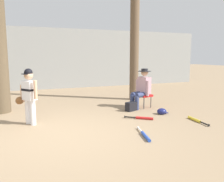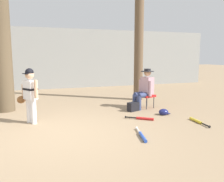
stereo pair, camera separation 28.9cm
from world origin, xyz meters
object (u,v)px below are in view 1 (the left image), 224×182
young_ballplayer (29,93)px  folding_stool (144,96)px  bat_yellow_trainer (196,120)px  bat_blue_youth (145,135)px  batting_helmet_navy (162,111)px  bat_red_barrel (142,118)px  tree_behind_spectator (135,34)px  seated_spectator (142,87)px  handbag_beside_stool (131,106)px

young_ballplayer → folding_stool: (3.37, 0.57, -0.38)m
bat_yellow_trainer → bat_blue_youth: same height
young_ballplayer → batting_helmet_navy: (3.40, -0.35, -0.67)m
bat_blue_youth → bat_red_barrel: size_ratio=1.32×
tree_behind_spectator → young_ballplayer: bearing=-152.8°
tree_behind_spectator → bat_red_barrel: 3.57m
tree_behind_spectator → batting_helmet_navy: bearing=-97.7°
seated_spectator → batting_helmet_navy: bearing=-81.9°
tree_behind_spectator → bat_yellow_trainer: size_ratio=6.94×
bat_blue_youth → bat_red_barrel: bearing=62.8°
seated_spectator → bat_yellow_trainer: seated_spectator is taller
handbag_beside_stool → bat_blue_youth: size_ratio=0.42×
handbag_beside_stool → folding_stool: bearing=23.7°
tree_behind_spectator → seated_spectator: size_ratio=4.38×
seated_spectator → bat_red_barrel: seated_spectator is taller
tree_behind_spectator → batting_helmet_navy: size_ratio=17.15×
batting_helmet_navy → tree_behind_spectator: bearing=82.3°
young_ballplayer → bat_blue_youth: young_ballplayer is taller
bat_yellow_trainer → bat_red_barrel: bearing=149.9°
bat_yellow_trainer → bat_blue_youth: 1.79m
bat_red_barrel → tree_behind_spectator: bearing=67.1°
seated_spectator → bat_yellow_trainer: (0.50, -1.80, -0.61)m
folding_stool → bat_yellow_trainer: 1.90m
bat_yellow_trainer → batting_helmet_navy: 0.98m
bat_blue_youth → batting_helmet_navy: 1.95m
batting_helmet_navy → young_ballplayer: bearing=174.0°
tree_behind_spectator → handbag_beside_stool: bearing=-119.7°
seated_spectator → batting_helmet_navy: (0.13, -0.90, -0.56)m
young_ballplayer → batting_helmet_navy: young_ballplayer is taller
young_ballplayer → bat_red_barrel: bearing=-12.9°
seated_spectator → handbag_beside_stool: bearing=-154.7°
bat_red_barrel → batting_helmet_navy: 0.80m
folding_stool → batting_helmet_navy: (0.03, -0.92, -0.29)m
tree_behind_spectator → young_ballplayer: 4.45m
tree_behind_spectator → handbag_beside_stool: size_ratio=15.48×
seated_spectator → bat_yellow_trainer: size_ratio=1.58×
folding_stool → bat_blue_youth: folding_stool is taller
tree_behind_spectator → bat_yellow_trainer: (0.07, -3.16, -2.30)m
tree_behind_spectator → handbag_beside_stool: tree_behind_spectator is taller
bat_yellow_trainer → young_ballplayer: bearing=161.5°
young_ballplayer → handbag_beside_stool: 2.88m
folding_stool → batting_helmet_navy: bearing=-88.0°
tree_behind_spectator → seated_spectator: (-0.43, -1.36, -1.70)m
bat_yellow_trainer → bat_red_barrel: 1.30m
handbag_beside_stool → bat_red_barrel: handbag_beside_stool is taller
tree_behind_spectator → bat_yellow_trainer: 3.91m
young_ballplayer → bat_red_barrel: (2.64, -0.61, -0.71)m
handbag_beside_stool → young_ballplayer: bearing=-173.5°
bat_red_barrel → folding_stool: bearing=58.4°
seated_spectator → batting_helmet_navy: size_ratio=3.91×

